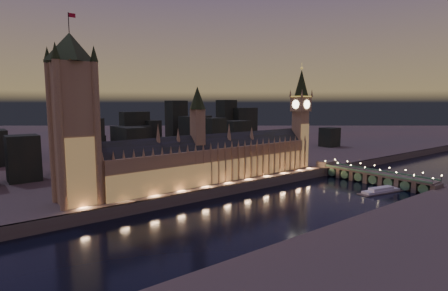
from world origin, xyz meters
TOP-DOWN VIEW (x-y plane):
  - ground_plane at (0.00, 0.00)m, footprint 2000.00×2000.00m
  - north_bank at (0.00, 520.00)m, footprint 2000.00×960.00m
  - embankment_wall at (0.00, 41.00)m, footprint 2000.00×2.50m
  - palace_of_westminster at (2.89, 61.74)m, footprint 202.00×26.83m
  - victoria_tower at (-110.00, 61.92)m, footprint 31.68×31.68m
  - elizabeth_tower at (108.00, 61.92)m, footprint 18.00×18.00m
  - westminster_bridge at (129.72, -3.46)m, footprint 17.20×113.00m
  - river_boat at (103.16, -28.81)m, footprint 45.29×18.57m
  - city_backdrop at (30.06, 248.42)m, footprint 494.41×215.63m

SIDE VIEW (x-z plane):
  - ground_plane at x=0.00m, z-range 0.00..0.00m
  - river_boat at x=103.16m, z-range -0.69..3.81m
  - north_bank at x=0.00m, z-range 0.00..8.00m
  - embankment_wall at x=0.00m, z-range 0.00..8.00m
  - westminster_bridge at x=129.72m, z-range -1.96..13.94m
  - palace_of_westminster at x=2.89m, z-range -12.63..65.37m
  - city_backdrop at x=30.06m, z-range -12.75..74.62m
  - elizabeth_tower at x=108.00m, z-range 13.91..118.37m
  - victoria_tower at x=-110.00m, z-range 7.52..127.79m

